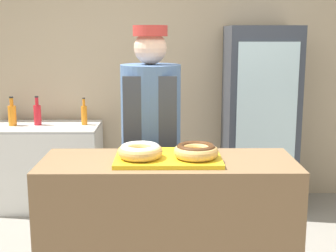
# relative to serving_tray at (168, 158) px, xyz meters

# --- Properties ---
(wall_back) EXTENTS (8.00, 0.06, 2.70)m
(wall_back) POSITION_rel_serving_tray_xyz_m (0.00, 2.13, 0.39)
(wall_back) COLOR tan
(wall_back) RESTS_ON ground_plane
(display_counter) EXTENTS (1.47, 0.55, 0.95)m
(display_counter) POSITION_rel_serving_tray_xyz_m (0.00, 0.00, -0.49)
(display_counter) COLOR brown
(display_counter) RESTS_ON ground_plane
(serving_tray) EXTENTS (0.61, 0.41, 0.02)m
(serving_tray) POSITION_rel_serving_tray_xyz_m (0.00, 0.00, 0.00)
(serving_tray) COLOR yellow
(serving_tray) RESTS_ON display_counter
(donut_light_glaze) EXTENTS (0.25, 0.25, 0.08)m
(donut_light_glaze) POSITION_rel_serving_tray_xyz_m (-0.16, -0.05, 0.06)
(donut_light_glaze) COLOR tan
(donut_light_glaze) RESTS_ON serving_tray
(donut_chocolate_glaze) EXTENTS (0.25, 0.25, 0.08)m
(donut_chocolate_glaze) POSITION_rel_serving_tray_xyz_m (0.16, -0.05, 0.06)
(donut_chocolate_glaze) COLOR tan
(donut_chocolate_glaze) RESTS_ON serving_tray
(brownie_back_left) EXTENTS (0.07, 0.07, 0.03)m
(brownie_back_left) POSITION_rel_serving_tray_xyz_m (-0.10, 0.15, 0.03)
(brownie_back_left) COLOR #382111
(brownie_back_left) RESTS_ON serving_tray
(brownie_back_right) EXTENTS (0.07, 0.07, 0.03)m
(brownie_back_right) POSITION_rel_serving_tray_xyz_m (0.10, 0.15, 0.03)
(brownie_back_right) COLOR #382111
(brownie_back_right) RESTS_ON serving_tray
(baker_person) EXTENTS (0.42, 0.42, 1.72)m
(baker_person) POSITION_rel_serving_tray_xyz_m (-0.12, 0.61, -0.06)
(baker_person) COLOR #4C4C51
(baker_person) RESTS_ON ground_plane
(beverage_fridge) EXTENTS (0.65, 0.62, 1.73)m
(beverage_fridge) POSITION_rel_serving_tray_xyz_m (0.88, 1.76, -0.09)
(beverage_fridge) COLOR #333842
(beverage_fridge) RESTS_ON ground_plane
(chest_freezer) EXTENTS (1.03, 0.58, 0.80)m
(chest_freezer) POSITION_rel_serving_tray_xyz_m (-1.17, 1.77, -0.55)
(chest_freezer) COLOR silver
(chest_freezer) RESTS_ON ground_plane
(bottle_orange) EXTENTS (0.06, 0.06, 0.26)m
(bottle_orange) POSITION_rel_serving_tray_xyz_m (-0.79, 1.80, -0.05)
(bottle_orange) COLOR orange
(bottle_orange) RESTS_ON chest_freezer
(bottle_orange_b) EXTENTS (0.08, 0.08, 0.28)m
(bottle_orange_b) POSITION_rel_serving_tray_xyz_m (-1.46, 1.76, -0.05)
(bottle_orange_b) COLOR orange
(bottle_orange_b) RESTS_ON chest_freezer
(bottle_red) EXTENTS (0.07, 0.07, 0.28)m
(bottle_red) POSITION_rel_serving_tray_xyz_m (-1.23, 1.79, -0.05)
(bottle_red) COLOR red
(bottle_red) RESTS_ON chest_freezer
(bottle_blue) EXTENTS (0.06, 0.06, 0.20)m
(bottle_blue) POSITION_rel_serving_tray_xyz_m (-1.53, 1.97, -0.08)
(bottle_blue) COLOR #1E4CB2
(bottle_blue) RESTS_ON chest_freezer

